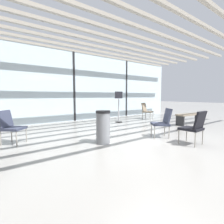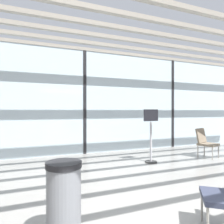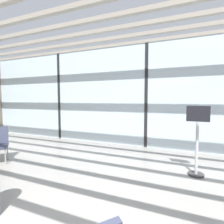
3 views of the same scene
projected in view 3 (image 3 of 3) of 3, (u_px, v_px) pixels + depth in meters
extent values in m
cube|color=silver|center=(146.00, 96.00, 5.67)|extent=(14.00, 0.08, 3.37)
cube|color=black|center=(60.00, 97.00, 7.02)|extent=(0.10, 0.12, 3.37)
cube|color=black|center=(146.00, 96.00, 5.67)|extent=(0.10, 0.12, 3.37)
cube|color=gray|center=(129.00, 13.00, 3.72)|extent=(13.72, 0.12, 0.10)
cube|color=gray|center=(137.00, 25.00, 4.33)|extent=(13.72, 0.12, 0.10)
cube|color=gray|center=(143.00, 34.00, 4.94)|extent=(13.72, 0.12, 0.10)
cube|color=gray|center=(147.00, 41.00, 5.54)|extent=(13.72, 0.12, 0.10)
ellipsoid|color=silver|center=(175.00, 88.00, 10.50)|extent=(10.86, 4.53, 4.53)
sphere|color=#9D9DA0|center=(101.00, 89.00, 12.42)|extent=(2.49, 2.49, 2.49)
sphere|color=black|center=(117.00, 81.00, 9.71)|extent=(0.28, 0.28, 0.28)
sphere|color=black|center=(132.00, 80.00, 9.36)|extent=(0.28, 0.28, 0.28)
sphere|color=black|center=(149.00, 79.00, 9.01)|extent=(0.28, 0.28, 0.28)
sphere|color=black|center=(167.00, 78.00, 8.67)|extent=(0.28, 0.28, 0.28)
sphere|color=black|center=(187.00, 78.00, 8.32)|extent=(0.28, 0.28, 0.28)
cylinder|color=gray|center=(5.00, 157.00, 4.21)|extent=(0.03, 0.03, 0.37)
cylinder|color=gray|center=(8.00, 152.00, 4.59)|extent=(0.03, 0.03, 0.37)
cylinder|color=#333333|center=(196.00, 174.00, 3.63)|extent=(0.32, 0.32, 0.03)
cylinder|color=#B2B2B7|center=(197.00, 149.00, 3.59)|extent=(0.06, 0.06, 1.10)
cube|color=black|center=(198.00, 114.00, 3.53)|extent=(0.44, 0.03, 0.32)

